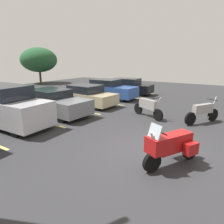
% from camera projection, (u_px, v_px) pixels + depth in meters
% --- Properties ---
extents(ground, '(44.00, 44.00, 0.10)m').
position_uv_depth(ground, '(156.00, 153.00, 7.21)').
color(ground, '#2D2D30').
extents(motorcycle_touring, '(2.04, 1.35, 1.44)m').
position_uv_depth(motorcycle_touring, '(171.00, 145.00, 6.10)').
color(motorcycle_touring, black).
rests_on(motorcycle_touring, ground).
extents(motorcycle_second, '(2.01, 1.30, 1.31)m').
position_uv_depth(motorcycle_second, '(203.00, 112.00, 10.30)').
color(motorcycle_second, black).
rests_on(motorcycle_second, ground).
extents(motorcycle_third, '(1.12, 2.12, 1.28)m').
position_uv_depth(motorcycle_third, '(148.00, 107.00, 11.34)').
color(motorcycle_third, black).
rests_on(motorcycle_third, ground).
extents(parking_stripes, '(26.03, 4.65, 0.01)m').
position_uv_depth(parking_stripes, '(9.00, 128.00, 9.73)').
color(parking_stripes, '#EAE066').
rests_on(parking_stripes, ground).
extents(car_silver, '(1.97, 4.77, 1.99)m').
position_uv_depth(car_silver, '(6.00, 106.00, 9.83)').
color(car_silver, '#B7B7BC').
rests_on(car_silver, ground).
extents(car_grey, '(2.24, 4.76, 1.47)m').
position_uv_depth(car_grey, '(54.00, 102.00, 11.93)').
color(car_grey, slate).
rests_on(car_grey, ground).
extents(car_champagne, '(2.14, 4.41, 1.43)m').
position_uv_depth(car_champagne, '(87.00, 96.00, 14.30)').
color(car_champagne, '#C1B289').
rests_on(car_champagne, ground).
extents(car_blue, '(1.88, 4.66, 1.57)m').
position_uv_depth(car_blue, '(108.00, 89.00, 16.81)').
color(car_blue, '#2D519E').
rests_on(car_blue, ground).
extents(car_black, '(1.98, 4.44, 1.45)m').
position_uv_depth(car_black, '(128.00, 86.00, 18.94)').
color(car_black, black).
rests_on(car_black, ground).
extents(tree_rear, '(4.71, 4.71, 4.68)m').
position_uv_depth(tree_rear, '(39.00, 60.00, 26.82)').
color(tree_rear, '#4C3823').
rests_on(tree_rear, ground).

